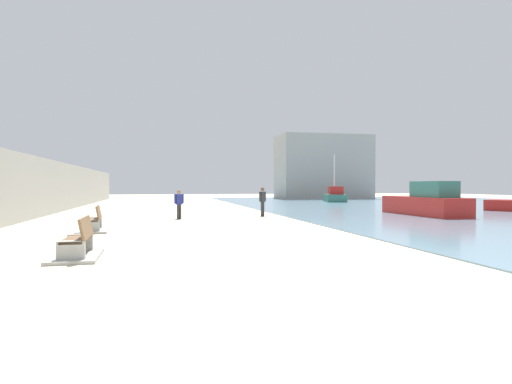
# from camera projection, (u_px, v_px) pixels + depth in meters

# --- Properties ---
(ground_plane) EXTENTS (120.00, 120.00, 0.00)m
(ground_plane) POSITION_uv_depth(u_px,v_px,m) (173.00, 215.00, 25.90)
(ground_plane) COLOR beige
(seawall) EXTENTS (0.80, 64.00, 3.29)m
(seawall) POSITION_uv_depth(u_px,v_px,m) (37.00, 187.00, 24.24)
(seawall) COLOR #9E9E99
(seawall) RESTS_ON ground
(bench_near) EXTENTS (1.15, 2.13, 0.98)m
(bench_near) POSITION_uv_depth(u_px,v_px,m) (77.00, 248.00, 10.48)
(bench_near) COLOR #9E9E99
(bench_near) RESTS_ON ground
(bench_far) EXTENTS (1.25, 2.18, 0.98)m
(bench_far) POSITION_uv_depth(u_px,v_px,m) (93.00, 225.00, 16.44)
(bench_far) COLOR #9E9E99
(bench_far) RESTS_ON ground
(person_walking) EXTENTS (0.46, 0.33, 1.65)m
(person_walking) POSITION_uv_depth(u_px,v_px,m) (263.00, 199.00, 24.54)
(person_walking) COLOR #333338
(person_walking) RESTS_ON ground
(person_standing) EXTENTS (0.50, 0.28, 1.53)m
(person_standing) POSITION_uv_depth(u_px,v_px,m) (179.00, 202.00, 22.53)
(person_standing) COLOR #333338
(person_standing) RESTS_ON ground
(boat_distant) EXTENTS (1.91, 6.32, 1.94)m
(boat_distant) POSITION_uv_depth(u_px,v_px,m) (426.00, 203.00, 24.91)
(boat_distant) COLOR red
(boat_distant) RESTS_ON water_bay
(boat_far_left) EXTENTS (2.96, 4.65, 4.99)m
(boat_far_left) POSITION_uv_depth(u_px,v_px,m) (335.00, 196.00, 45.56)
(boat_far_left) COLOR #337060
(boat_far_left) RESTS_ON water_bay
(harbor_building) EXTENTS (12.00, 6.00, 8.32)m
(harbor_building) POSITION_uv_depth(u_px,v_px,m) (323.00, 167.00, 57.59)
(harbor_building) COLOR #9E9E99
(harbor_building) RESTS_ON ground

